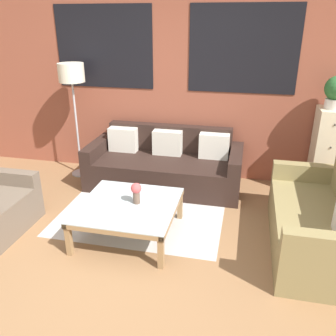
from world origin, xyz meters
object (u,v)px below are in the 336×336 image
Objects in this scene: coffee_table at (128,208)px; floor_lamp at (72,80)px; couch_dark at (165,166)px; flower_vase at (136,191)px; settee_vintage at (321,222)px; drawer_cabinet at (326,153)px.

floor_lamp reaches higher than coffee_table.
couch_dark is at bearing 86.29° from coffee_table.
flower_vase is at bearing -46.14° from floor_lamp.
flower_vase is at bearing 29.39° from coffee_table.
settee_vintage reaches higher than flower_vase.
coffee_table is (-0.09, -1.32, 0.04)m from couch_dark.
couch_dark is 1.30m from flower_vase.
coffee_table is 0.20m from flower_vase.
couch_dark is at bearing -3.78° from floor_lamp.
couch_dark is 1.81× the size of drawer_cabinet.
floor_lamp is 1.41× the size of drawer_cabinet.
coffee_table is at bearing -144.88° from drawer_cabinet.
flower_vase is (0.08, 0.04, 0.18)m from coffee_table.
settee_vintage is at bearing 4.09° from flower_vase.
floor_lamp reaches higher than settee_vintage.
couch_dark is at bearing -174.56° from drawer_cabinet.
drawer_cabinet is (2.08, 0.20, 0.29)m from couch_dark.
settee_vintage is (1.85, -1.15, 0.03)m from couch_dark.
floor_lamp is at bearing 133.86° from flower_vase.
floor_lamp reaches higher than flower_vase.
flower_vase is (1.31, -1.37, -0.89)m from floor_lamp.
couch_dark is 1.33m from coffee_table.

